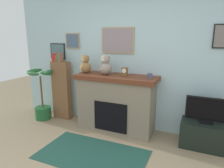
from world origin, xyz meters
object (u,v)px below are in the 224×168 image
at_px(bookshelf, 62,89).
at_px(mantel_clock, 125,72).
at_px(candle_jar, 150,76).
at_px(teddy_bear_grey, 85,65).
at_px(fireplace, 116,103).
at_px(tv_stand, 205,135).
at_px(television, 207,111).
at_px(teddy_bear_tan, 106,66).
at_px(potted_plant, 43,102).

bearing_deg(bookshelf, mantel_clock, -3.46).
bearing_deg(candle_jar, teddy_bear_grey, -179.98).
bearing_deg(fireplace, tv_stand, -1.13).
relative_size(bookshelf, teddy_bear_grey, 4.13).
distance_m(fireplace, bookshelf, 1.31).
height_order(television, mantel_clock, mantel_clock).
relative_size(tv_stand, candle_jar, 8.48).
distance_m(tv_stand, mantel_clock, 1.66).
bearing_deg(teddy_bear_grey, teddy_bear_tan, -0.00).
height_order(bookshelf, television, bookshelf).
distance_m(tv_stand, television, 0.41).
height_order(fireplace, teddy_bear_tan, teddy_bear_tan).
bearing_deg(teddy_bear_tan, mantel_clock, -0.13).
bearing_deg(tv_stand, teddy_bear_tan, 179.60).
xyz_separation_m(fireplace, tv_stand, (1.54, -0.03, -0.32)).
bearing_deg(teddy_bear_grey, tv_stand, -0.32).
height_order(tv_stand, teddy_bear_grey, teddy_bear_grey).
xyz_separation_m(tv_stand, mantel_clock, (-1.38, 0.01, 0.93)).
bearing_deg(television, teddy_bear_tan, 179.55).
bearing_deg(bookshelf, teddy_bear_grey, -7.53).
xyz_separation_m(potted_plant, candle_jar, (2.27, 0.13, 0.72)).
height_order(tv_stand, teddy_bear_tan, teddy_bear_tan).
distance_m(fireplace, potted_plant, 1.66).
relative_size(fireplace, candle_jar, 17.41).
relative_size(tv_stand, teddy_bear_tan, 2.03).
xyz_separation_m(television, teddy_bear_tan, (-1.75, 0.01, 0.60)).
relative_size(bookshelf, tv_stand, 1.94).
bearing_deg(television, candle_jar, 179.12).
xyz_separation_m(bookshelf, mantel_clock, (1.46, -0.09, 0.49)).
distance_m(potted_plant, tv_stand, 3.20).
relative_size(potted_plant, candle_jar, 12.45).
distance_m(tv_stand, teddy_bear_grey, 2.40).
xyz_separation_m(fireplace, teddy_bear_grey, (-0.63, -0.02, 0.68)).
bearing_deg(teddy_bear_tan, fireplace, 5.03).
bearing_deg(potted_plant, fireplace, 5.28).
height_order(tv_stand, television, television).
relative_size(potted_plant, tv_stand, 1.47).
bearing_deg(candle_jar, mantel_clock, -179.83).
distance_m(bookshelf, teddy_bear_tan, 1.24).
xyz_separation_m(fireplace, television, (1.54, -0.03, 0.09)).
relative_size(mantel_clock, teddy_bear_grey, 0.44).
height_order(tv_stand, candle_jar, candle_jar).
distance_m(tv_stand, candle_jar, 1.28).
bearing_deg(bookshelf, television, -2.05).
height_order(bookshelf, teddy_bear_tan, bookshelf).
xyz_separation_m(candle_jar, mantel_clock, (-0.45, -0.00, 0.03)).
relative_size(fireplace, teddy_bear_grey, 4.37).
distance_m(potted_plant, television, 3.21).
height_order(teddy_bear_grey, teddy_bear_tan, teddy_bear_tan).
xyz_separation_m(candle_jar, teddy_bear_tan, (-0.83, -0.00, 0.12)).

